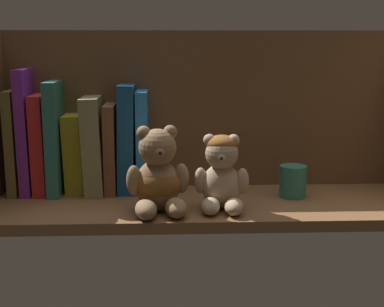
% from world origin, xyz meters
% --- Properties ---
extents(shelf_board, '(0.79, 0.24, 0.02)m').
position_xyz_m(shelf_board, '(0.00, 0.00, 0.01)').
color(shelf_board, brown).
rests_on(shelf_board, ground).
extents(shelf_back_panel, '(0.81, 0.01, 0.34)m').
position_xyz_m(shelf_back_panel, '(0.00, 0.13, 0.17)').
color(shelf_back_panel, brown).
rests_on(shelf_back_panel, ground).
extents(book_0, '(0.02, 0.13, 0.20)m').
position_xyz_m(book_0, '(-0.37, 0.10, 0.12)').
color(book_0, brown).
rests_on(book_0, shelf_board).
extents(book_1, '(0.02, 0.13, 0.24)m').
position_xyz_m(book_1, '(-0.35, 0.10, 0.14)').
color(book_1, purple).
rests_on(book_1, shelf_board).
extents(book_2, '(0.03, 0.13, 0.19)m').
position_xyz_m(book_2, '(-0.32, 0.10, 0.12)').
color(book_2, red).
rests_on(book_2, shelf_board).
extents(book_3, '(0.02, 0.15, 0.22)m').
position_xyz_m(book_3, '(-0.29, 0.10, 0.13)').
color(book_3, '#2D7169').
rests_on(book_3, shelf_board).
extents(book_4, '(0.04, 0.09, 0.15)m').
position_xyz_m(book_4, '(-0.26, 0.10, 0.10)').
color(book_4, '#AB941D').
rests_on(book_4, shelf_board).
extents(book_5, '(0.04, 0.14, 0.19)m').
position_xyz_m(book_5, '(-0.22, 0.10, 0.11)').
color(book_5, '#837B53').
rests_on(book_5, shelf_board).
extents(book_6, '(0.02, 0.13, 0.17)m').
position_xyz_m(book_6, '(-0.18, 0.10, 0.11)').
color(book_6, brown).
rests_on(book_6, shelf_board).
extents(book_7, '(0.04, 0.11, 0.21)m').
position_xyz_m(book_7, '(-0.15, 0.10, 0.13)').
color(book_7, navy).
rests_on(book_7, shelf_board).
extents(book_8, '(0.02, 0.11, 0.20)m').
position_xyz_m(book_8, '(-0.12, 0.10, 0.12)').
color(book_8, '#277DCB').
rests_on(book_8, shelf_board).
extents(teddy_bear_larger, '(0.11, 0.12, 0.15)m').
position_xyz_m(teddy_bear_larger, '(-0.09, -0.06, 0.08)').
color(teddy_bear_larger, '#93704C').
rests_on(teddy_bear_larger, shelf_board).
extents(teddy_bear_smaller, '(0.10, 0.10, 0.13)m').
position_xyz_m(teddy_bear_smaller, '(0.02, -0.05, 0.08)').
color(teddy_bear_smaller, tan).
rests_on(teddy_bear_smaller, shelf_board).
extents(pillar_candle, '(0.05, 0.05, 0.06)m').
position_xyz_m(pillar_candle, '(0.17, 0.03, 0.05)').
color(pillar_candle, '#2D7A66').
rests_on(pillar_candle, shelf_board).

